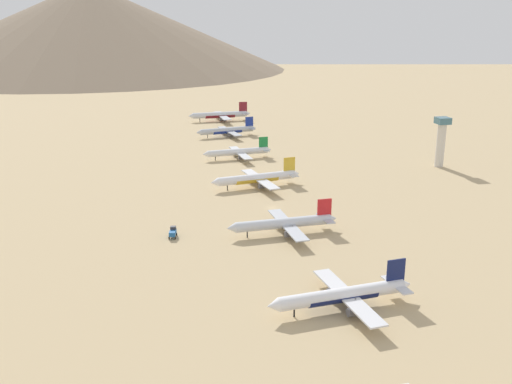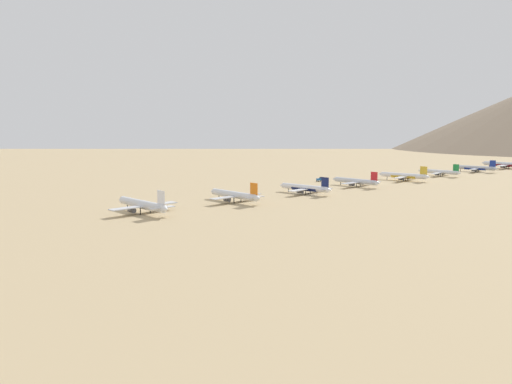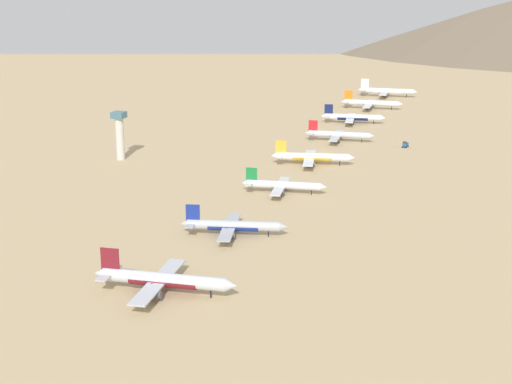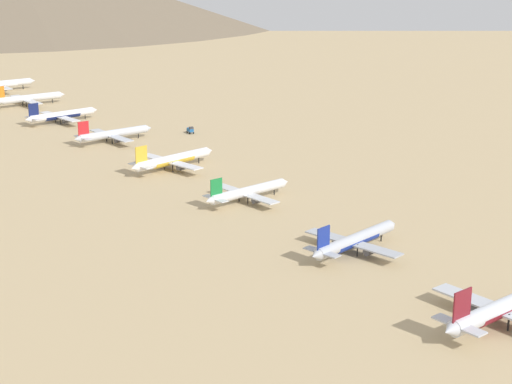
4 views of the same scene
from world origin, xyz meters
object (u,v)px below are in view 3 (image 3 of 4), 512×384
at_px(parked_jet_4, 338,135).
at_px(service_truck, 405,144).
at_px(parked_jet_2, 282,185).
at_px(parked_jet_1, 232,226).
at_px(parked_jet_7, 387,91).
at_px(parked_jet_5, 352,117).
at_px(control_tower, 120,133).
at_px(parked_jet_6, 371,103).
at_px(parked_jet_0, 162,280).
at_px(parked_jet_3, 312,157).

relative_size(parked_jet_4, service_truck, 8.11).
bearing_deg(parked_jet_2, parked_jet_1, -92.62).
bearing_deg(parked_jet_7, parked_jet_1, -91.36).
bearing_deg(parked_jet_5, control_tower, -126.12).
height_order(parked_jet_6, service_truck, parked_jet_6).
distance_m(parked_jet_2, control_tower, 115.53).
xyz_separation_m(service_truck, control_tower, (-153.29, -80.99, 13.58)).
bearing_deg(parked_jet_6, parked_jet_0, -91.39).
distance_m(parked_jet_4, parked_jet_7, 189.15).
relative_size(service_truck, control_tower, 0.20).
relative_size(parked_jet_7, control_tower, 1.84).
xyz_separation_m(parked_jet_3, parked_jet_6, (2.43, 189.57, 0.21)).
bearing_deg(parked_jet_2, parked_jet_4, 88.97).
xyz_separation_m(parked_jet_1, parked_jet_2, (3.04, 66.36, -0.16)).
xyz_separation_m(parked_jet_0, parked_jet_7, (12.38, 443.43, 0.05)).
height_order(parked_jet_3, parked_jet_7, parked_jet_7).
bearing_deg(parked_jet_5, parked_jet_4, -87.69).
distance_m(parked_jet_0, parked_jet_5, 316.28).
bearing_deg(parked_jet_7, control_tower, -112.52).
xyz_separation_m(parked_jet_1, parked_jet_4, (5.29, 191.58, 0.08)).
distance_m(parked_jet_4, service_truck, 43.41).
xyz_separation_m(parked_jet_2, parked_jet_3, (0.40, 60.03, 0.41)).
bearing_deg(control_tower, service_truck, 27.85).
distance_m(parked_jet_6, service_truck, 135.91).
height_order(parked_jet_2, parked_jet_6, parked_jet_6).
bearing_deg(parked_jet_0, control_tower, 121.06).
relative_size(parked_jet_0, service_truck, 9.19).
distance_m(parked_jet_2, parked_jet_5, 187.13).
xyz_separation_m(parked_jet_1, parked_jet_5, (2.79, 253.49, 0.13)).
bearing_deg(service_truck, parked_jet_5, 124.41).
height_order(parked_jet_1, service_truck, parked_jet_1).
height_order(parked_jet_5, control_tower, control_tower).
distance_m(parked_jet_2, parked_jet_6, 249.62).
bearing_deg(parked_jet_4, service_truck, -6.19).
bearing_deg(parked_jet_6, parked_jet_3, -90.73).
relative_size(parked_jet_2, parked_jet_3, 0.90).
bearing_deg(parked_jet_6, parked_jet_5, -92.82).
xyz_separation_m(parked_jet_2, parked_jet_7, (6.01, 314.33, 0.81)).
relative_size(parked_jet_4, parked_jet_6, 0.92).
bearing_deg(parked_jet_7, parked_jet_4, -91.14).
relative_size(parked_jet_3, parked_jet_5, 1.02).
bearing_deg(parked_jet_1, parked_jet_0, -93.04).
relative_size(parked_jet_0, parked_jet_6, 1.04).
height_order(parked_jet_2, parked_jet_4, parked_jet_4).
xyz_separation_m(parked_jet_3, control_tower, (-108.33, -20.47, 11.13)).
xyz_separation_m(parked_jet_6, service_truck, (42.52, -129.06, -2.66)).
height_order(parked_jet_5, parked_jet_7, parked_jet_7).
bearing_deg(parked_jet_7, parked_jet_5, -92.82).
height_order(parked_jet_7, service_truck, parked_jet_7).
xyz_separation_m(parked_jet_4, parked_jet_5, (-2.50, 61.91, 0.05)).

